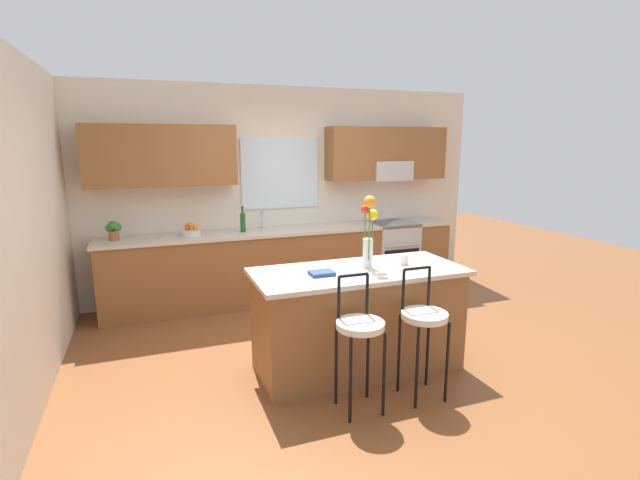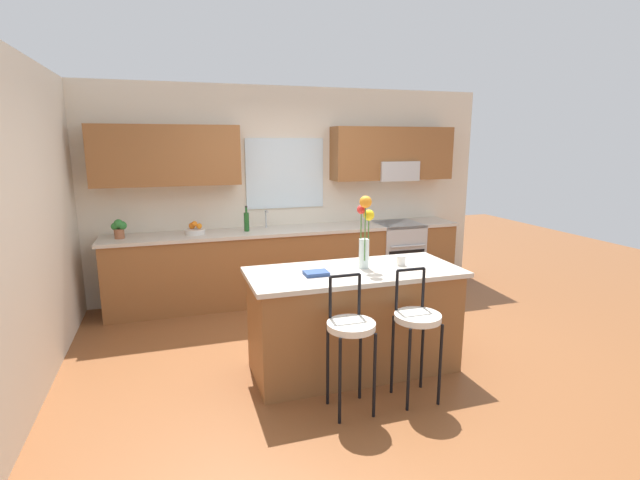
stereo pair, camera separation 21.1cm
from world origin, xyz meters
name	(u,v)px [view 1 (the left image)]	position (x,y,z in m)	size (l,w,h in m)	color
ground_plane	(338,351)	(0.00, 0.00, 0.00)	(14.00, 14.00, 0.00)	brown
wall_left	(27,226)	(-2.56, 0.30, 1.35)	(0.12, 4.60, 2.70)	beige
back_wall_assembly	(283,181)	(0.03, 1.99, 1.51)	(5.60, 0.50, 2.70)	beige
counter_run	(288,263)	(0.00, 1.70, 0.47)	(4.56, 0.64, 0.92)	brown
sink_faucet	(262,217)	(-0.29, 1.84, 1.06)	(0.02, 0.13, 0.23)	#B7BABC
oven_range	(391,255)	(1.49, 1.68, 0.46)	(0.60, 0.64, 0.92)	#B7BABC
kitchen_island	(358,319)	(0.03, -0.38, 0.46)	(1.85, 0.81, 0.92)	brown
bar_stool_near	(360,331)	(-0.24, -0.99, 0.64)	(0.36, 0.36, 1.04)	black
bar_stool_middle	(424,321)	(0.31, -0.99, 0.64)	(0.36, 0.36, 1.04)	black
flower_vase	(369,229)	(0.13, -0.35, 1.27)	(0.15, 0.16, 0.64)	silver
mug_ceramic	(404,260)	(0.48, -0.36, 0.97)	(0.08, 0.08, 0.09)	silver
cookbook	(322,273)	(-0.33, -0.43, 0.94)	(0.20, 0.15, 0.03)	navy
fruit_bowl_oranges	(191,231)	(-1.19, 1.70, 0.97)	(0.24, 0.24, 0.16)	silver
bottle_olive_oil	(243,222)	(-0.57, 1.70, 1.05)	(0.06, 0.06, 0.31)	#1E5923
potted_plant_small	(114,230)	(-2.03, 1.70, 1.04)	(0.17, 0.11, 0.22)	#9E5B3D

